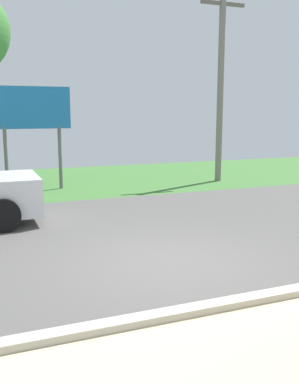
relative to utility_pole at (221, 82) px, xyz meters
The scene contains 3 objects.
ground_plane 8.44m from the utility_pole, 139.58° to the right, with size 40.00×22.00×0.20m.
utility_pole is the anchor object (origin of this frame).
roadside_billboard 7.07m from the utility_pole, behind, with size 2.60×0.12×3.50m.
Camera 1 is at (-3.02, -6.80, 2.65)m, focal length 40.54 mm.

